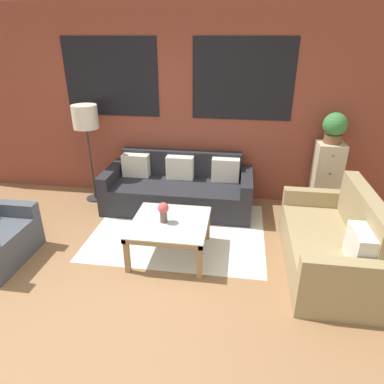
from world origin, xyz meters
TOP-DOWN VIEW (x-y plane):
  - ground_plane at (0.00, 0.00)m, footprint 16.00×16.00m
  - wall_back_brick at (0.00, 2.44)m, footprint 8.40×0.09m
  - rug at (0.23, 1.26)m, footprint 2.22×1.75m
  - couch_dark at (0.10, 1.95)m, footprint 2.13×0.88m
  - settee_vintage at (2.00, 0.69)m, footprint 0.80×1.62m
  - coffee_table at (0.23, 0.72)m, footprint 0.86×0.86m
  - floor_lamp at (-1.25, 2.03)m, footprint 0.36×0.36m
  - drawer_cabinet at (2.21, 2.18)m, footprint 0.37×0.38m
  - potted_plant at (2.21, 2.18)m, footprint 0.32×0.32m
  - flower_vase at (0.17, 0.71)m, footprint 0.12×0.12m

SIDE VIEW (x-z plane):
  - ground_plane at x=0.00m, z-range 0.00..0.00m
  - rug at x=0.23m, z-range 0.00..0.00m
  - couch_dark at x=0.10m, z-range -0.11..0.67m
  - settee_vintage at x=2.00m, z-range -0.15..0.77m
  - coffee_table at x=0.23m, z-range 0.15..0.59m
  - drawer_cabinet at x=2.21m, z-range 0.00..1.02m
  - flower_vase at x=0.17m, z-range 0.46..0.70m
  - potted_plant at x=2.21m, z-range 1.03..1.45m
  - floor_lamp at x=-1.25m, z-range 0.51..1.97m
  - wall_back_brick at x=0.00m, z-range 0.01..2.81m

